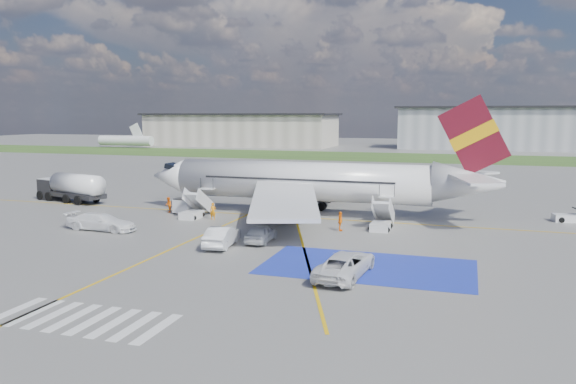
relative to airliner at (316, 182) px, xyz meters
name	(u,v)px	position (x,y,z in m)	size (l,w,h in m)	color
ground	(251,243)	(-1.51, -14.00, -3.39)	(400.00, 400.00, 0.00)	#60605E
grass_strip	(398,157)	(-1.51, 81.00, -3.39)	(400.00, 30.00, 0.01)	#2D4C1E
taxiway_line_main	(295,217)	(-1.51, -2.00, -3.39)	(120.00, 0.20, 0.01)	gold
taxiway_line_cross	(122,271)	(-6.51, -24.00, -3.39)	(0.20, 60.00, 0.01)	gold
taxiway_line_diag	(295,217)	(-1.51, -2.00, -3.39)	(0.20, 60.00, 0.01)	gold
staging_box	(367,267)	(8.49, -18.00, -3.39)	(14.00, 8.00, 0.01)	#1B2EA6
crosswalk	(83,319)	(-3.31, -32.00, -3.39)	(9.00, 4.00, 0.01)	silver
terminal_west	(241,130)	(-56.51, 116.00, 1.61)	(60.00, 22.00, 10.00)	#9C9687
terminal_centre	(484,129)	(18.49, 121.00, 2.61)	(48.00, 18.00, 12.00)	gray
airliner	(316,182)	(0.00, 0.00, 0.00)	(36.81, 32.95, 11.92)	silver
airstairs_fwd	(194,211)	(-11.01, -5.30, -2.77)	(1.90, 5.20, 3.60)	silver
airstairs_aft	(381,222)	(7.49, -5.30, -2.77)	(1.90, 5.20, 3.60)	silver
fuel_tanker	(71,190)	(-29.37, -0.45, -1.99)	(10.07, 5.13, 3.33)	black
gpu_cart	(183,207)	(-12.93, -3.85, -2.67)	(2.10, 1.54, 1.61)	silver
car_silver_a	(261,233)	(-0.89, -13.31, -2.66)	(1.72, 4.28, 1.46)	#B9BCC0
car_silver_b	(222,236)	(-3.23, -15.64, -2.59)	(1.70, 4.88, 1.61)	silver
van_white_a	(346,260)	(7.52, -20.48, -2.38)	(2.48, 5.38, 2.02)	silver
van_white_b	(101,219)	(-15.99, -13.20, -2.40)	(2.06, 5.07, 1.98)	white
crew_fwd	(213,211)	(-8.72, -5.70, -2.56)	(0.60, 0.40, 1.66)	orange
crew_nose	(168,205)	(-14.86, -3.48, -2.58)	(0.79, 0.61, 1.62)	orange
crew_aft	(340,221)	(4.18, -7.08, -2.54)	(1.00, 0.42, 1.71)	orange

